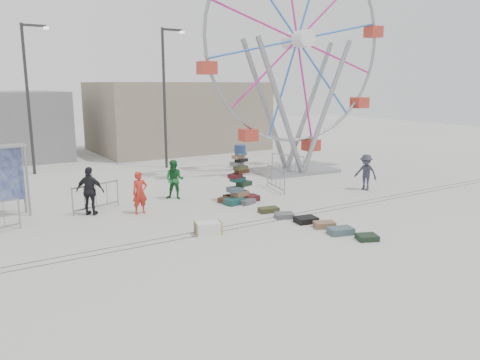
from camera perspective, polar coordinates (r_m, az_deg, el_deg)
ground at (r=15.59m, az=0.04°, el=-6.63°), size 90.00×90.00×0.00m
track_line_near at (r=16.08m, az=-1.11°, el=-6.05°), size 40.00×0.04×0.01m
track_line_far at (r=16.41m, az=-1.84°, el=-5.68°), size 40.00×0.04×0.01m
building_right at (r=35.85m, az=-7.63°, el=7.73°), size 12.00×8.00×5.00m
lamp_post_right at (r=27.79m, az=-9.05°, el=10.67°), size 1.41×0.25×8.00m
lamp_post_left at (r=27.82m, az=-24.31°, el=9.80°), size 1.41×0.25×8.00m
suitcase_tower at (r=19.63m, az=-0.12°, el=-0.75°), size 1.73×1.53×2.42m
ferris_wheel at (r=26.24m, az=6.97°, el=14.60°), size 10.96×3.09×12.75m
steamer_trunk at (r=15.59m, az=-3.92°, el=-5.88°), size 0.96×0.70×0.40m
row_case_0 at (r=18.20m, az=3.50°, el=-3.65°), size 0.83×0.58×0.19m
row_case_1 at (r=17.51m, az=5.41°, el=-4.31°), size 0.83×0.77×0.18m
row_case_2 at (r=17.01m, az=8.04°, el=-4.81°), size 0.84×0.71×0.21m
row_case_3 at (r=16.51m, az=10.25°, el=-5.38°), size 0.82×0.68×0.21m
row_case_4 at (r=15.94m, az=12.18°, el=-6.07°), size 0.92×0.73×0.22m
row_case_5 at (r=15.56m, az=15.23°, el=-6.75°), size 0.80×0.73×0.18m
barricade_dummy_c at (r=19.12m, az=-17.15°, el=-2.00°), size 1.94×0.68×1.10m
barricade_wheel_front at (r=21.87m, az=4.39°, el=0.17°), size 0.56×1.97×1.10m
barricade_wheel_back at (r=25.89m, az=5.83°, el=1.94°), size 0.83×1.90×1.10m
pedestrian_red at (r=18.22m, az=-12.12°, el=-1.53°), size 0.60×0.40×1.63m
pedestrian_green at (r=20.27m, az=-7.98°, el=0.04°), size 1.05×1.03×1.70m
pedestrian_black at (r=18.49m, az=-17.80°, el=-1.30°), size 1.13×1.03×1.85m
pedestrian_grey at (r=22.59m, az=15.08°, el=0.92°), size 0.92×1.22×1.68m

